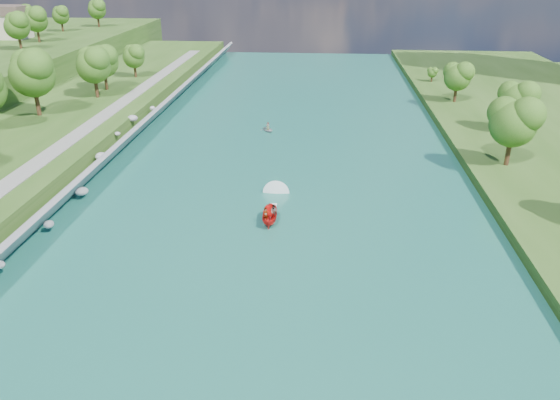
{
  "coord_description": "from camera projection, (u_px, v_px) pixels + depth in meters",
  "views": [
    {
      "loc": [
        6.29,
        -43.24,
        29.44
      ],
      "look_at": [
        1.39,
        16.51,
        2.5
      ],
      "focal_mm": 35.0,
      "sensor_mm": 36.0,
      "label": 1
    }
  ],
  "objects": [
    {
      "name": "trees_ridge",
      "position": [
        40.0,
        20.0,
        143.0
      ],
      "size": [
        16.4,
        63.43,
        10.42
      ],
      "color": "#275416",
      "rests_on": "ridge_west"
    },
    {
      "name": "river_water",
      "position": [
        271.0,
        206.0,
        70.01
      ],
      "size": [
        55.0,
        240.0,
        0.1
      ],
      "primitive_type": "cube",
      "color": "#175A53",
      "rests_on": "ground"
    },
    {
      "name": "raft",
      "position": [
        268.0,
        129.0,
        99.57
      ],
      "size": [
        3.29,
        3.66,
        1.63
      ],
      "rotation": [
        0.0,
        0.0,
        0.48
      ],
      "color": "gray",
      "rests_on": "river_water"
    },
    {
      "name": "riverside_path",
      "position": [
        23.0,
        173.0,
        71.0
      ],
      "size": [
        3.0,
        200.0,
        0.1
      ],
      "primitive_type": "cube",
      "color": "gray",
      "rests_on": "berm_west"
    },
    {
      "name": "ground",
      "position": [
        251.0,
        294.0,
        51.85
      ],
      "size": [
        260.0,
        260.0,
        0.0
      ],
      "primitive_type": "plane",
      "color": "#2D5119",
      "rests_on": "ground"
    },
    {
      "name": "riprap_bank",
      "position": [
        73.0,
        189.0,
        70.73
      ],
      "size": [
        4.06,
        236.0,
        4.05
      ],
      "color": "slate",
      "rests_on": "ground"
    },
    {
      "name": "motorboat",
      "position": [
        271.0,
        212.0,
        66.3
      ],
      "size": [
        3.6,
        19.11,
        2.11
      ],
      "rotation": [
        0.0,
        0.0,
        3.16
      ],
      "color": "red",
      "rests_on": "river_water"
    }
  ]
}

